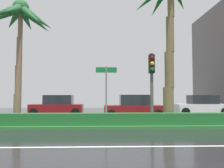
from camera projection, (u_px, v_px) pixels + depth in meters
ground_plane at (98, 124)px, 14.60m from camera, size 90.00×42.00×0.10m
near_lane_divider_stripe at (94, 147)px, 7.62m from camera, size 81.00×0.14×0.01m
median_strip at (98, 124)px, 13.61m from camera, size 85.50×4.00×0.15m
median_hedge at (97, 119)px, 12.23m from camera, size 76.50×0.70×0.60m
palm_tree_mid_left at (20, 21)px, 13.60m from camera, size 3.87×4.05×6.82m
palm_tree_centre_left at (170, 6)px, 13.45m from camera, size 4.62×4.55×8.27m
traffic_signal_median_right at (152, 75)px, 12.57m from camera, size 0.28×0.43×3.66m
street_name_sign at (106, 87)px, 12.74m from camera, size 1.10×0.08×3.00m
car_in_traffic_leading at (57, 106)px, 20.36m from camera, size 4.30×2.02×1.72m
car_in_traffic_second at (134, 107)px, 17.98m from camera, size 4.30×2.02×1.72m
car_in_traffic_third at (202, 106)px, 21.12m from camera, size 4.30×2.02×1.72m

